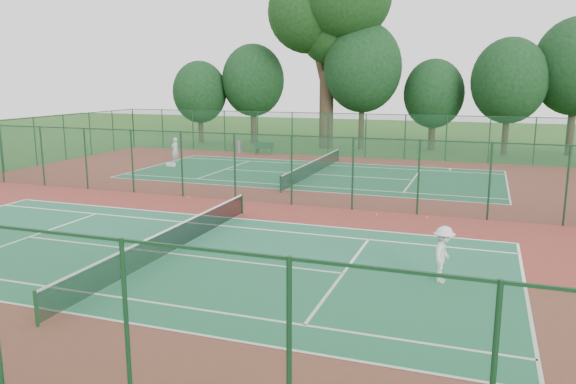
% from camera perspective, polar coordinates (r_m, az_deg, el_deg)
% --- Properties ---
extents(ground, '(120.00, 120.00, 0.00)m').
position_cam_1_polar(ground, '(28.55, -2.55, -1.09)').
color(ground, '#2D591B').
rests_on(ground, ground).
extents(red_pad, '(40.00, 36.00, 0.01)m').
position_cam_1_polar(red_pad, '(28.55, -2.55, -1.08)').
color(red_pad, maroon).
rests_on(red_pad, ground).
extents(court_near, '(23.77, 10.97, 0.01)m').
position_cam_1_polar(court_near, '(20.76, -11.90, -6.13)').
color(court_near, '#1E6041').
rests_on(court_near, red_pad).
extents(court_far, '(23.77, 10.97, 0.01)m').
position_cam_1_polar(court_far, '(36.90, 2.66, 1.81)').
color(court_far, '#1B5634').
rests_on(court_far, red_pad).
extents(fence_north, '(40.00, 0.09, 3.50)m').
position_cam_1_polar(fence_north, '(45.29, 5.98, 5.78)').
color(fence_north, '#174728').
rests_on(fence_north, ground).
extents(fence_divider, '(40.00, 0.09, 3.50)m').
position_cam_1_polar(fence_divider, '(28.22, -2.59, 2.41)').
color(fence_divider, '#17452D').
rests_on(fence_divider, ground).
extents(tennis_net_near, '(0.10, 12.90, 0.97)m').
position_cam_1_polar(tennis_net_near, '(20.60, -11.96, -4.72)').
color(tennis_net_near, '#163C1C').
rests_on(tennis_net_near, ground).
extents(tennis_net_far, '(0.10, 12.90, 0.97)m').
position_cam_1_polar(tennis_net_far, '(36.81, 2.67, 2.62)').
color(tennis_net_far, '#12341E').
rests_on(tennis_net_far, ground).
extents(player_near, '(0.78, 1.21, 1.77)m').
position_cam_1_polar(player_near, '(17.94, 15.50, -6.13)').
color(player_near, silver).
rests_on(player_near, court_near).
extents(player_far, '(0.60, 0.76, 1.84)m').
position_cam_1_polar(player_far, '(42.91, -11.40, 4.20)').
color(player_far, silver).
rests_on(player_far, court_far).
extents(trash_bin, '(0.72, 0.72, 1.03)m').
position_cam_1_polar(trash_bin, '(47.76, -5.05, 4.61)').
color(trash_bin, slate).
rests_on(trash_bin, red_pad).
extents(bench, '(1.72, 0.90, 1.02)m').
position_cam_1_polar(bench, '(46.63, -2.49, 4.48)').
color(bench, '#12351E').
rests_on(bench, red_pad).
extents(kit_bag, '(0.72, 0.37, 0.26)m').
position_cam_1_polar(kit_bag, '(41.10, -11.81, 2.75)').
color(kit_bag, white).
rests_on(kit_bag, red_pad).
extents(stray_ball_a, '(0.07, 0.07, 0.07)m').
position_cam_1_polar(stray_ball_a, '(26.18, 9.00, -2.27)').
color(stray_ball_a, '#C3E435').
rests_on(stray_ball_a, red_pad).
extents(stray_ball_b, '(0.07, 0.07, 0.07)m').
position_cam_1_polar(stray_ball_b, '(26.10, 13.96, -2.53)').
color(stray_ball_b, '#DDEE37').
rests_on(stray_ball_b, red_pad).
extents(stray_ball_c, '(0.07, 0.07, 0.07)m').
position_cam_1_polar(stray_ball_c, '(30.11, -10.07, -0.51)').
color(stray_ball_c, '#D9F438').
rests_on(stray_ball_c, red_pad).
extents(big_tree, '(11.09, 8.12, 17.03)m').
position_cam_1_polar(big_tree, '(51.49, 4.26, 17.98)').
color(big_tree, '#35281D').
rests_on(big_tree, ground).
extents(evergreen_row, '(39.00, 5.00, 12.00)m').
position_cam_1_polar(evergreen_row, '(51.45, 8.11, 4.43)').
color(evergreen_row, black).
rests_on(evergreen_row, ground).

